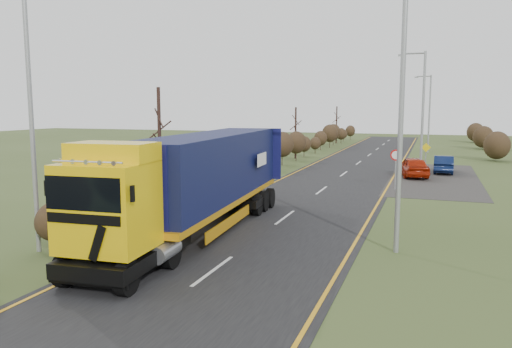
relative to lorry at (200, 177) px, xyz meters
The scene contains 14 objects.
ground 3.32m from the lorry, ahead, with size 160.00×160.00×0.00m, color #37471E.
road 10.52m from the lorry, 76.56° to the left, with size 8.00×120.00×0.02m, color black.
layby 21.99m from the lorry, 66.03° to the left, with size 6.00×18.00×0.02m, color #2B2926.
lane_markings 10.23m from the lorry, 76.15° to the left, with size 7.52×116.00×0.01m.
hedgerow 8.69m from the lorry, 114.62° to the left, with size 2.24×102.04×6.05m.
lorry is the anchor object (origin of this frame).
car_red_hatchback 21.54m from the lorry, 69.85° to the left, with size 1.75×4.34×1.48m, color #A21F08.
car_blue_sedan 25.23m from the lorry, 67.72° to the left, with size 1.41×4.04×1.33m, color #0A163A.
streetlight_near 7.99m from the lorry, ahead, with size 1.95×0.18×9.19m.
streetlight_mid 21.12m from the lorry, 68.12° to the left, with size 1.90×0.18×8.93m.
streetlight_far 42.02m from the lorry, 78.89° to the left, with size 1.83×0.18×8.57m.
left_pole 6.36m from the lorry, 136.61° to the right, with size 0.16×0.16×9.01m, color #939598.
speed_sign 15.38m from the lorry, 64.63° to the left, with size 0.69×0.10×2.49m.
warning_board 28.24m from the lorry, 73.19° to the left, with size 0.78×0.11×2.05m.
Camera 1 is at (6.28, -17.69, 5.09)m, focal length 35.00 mm.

